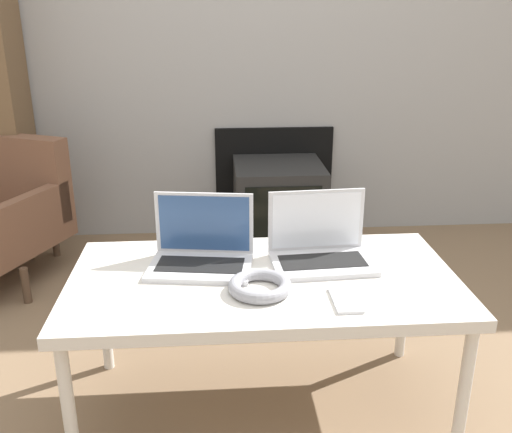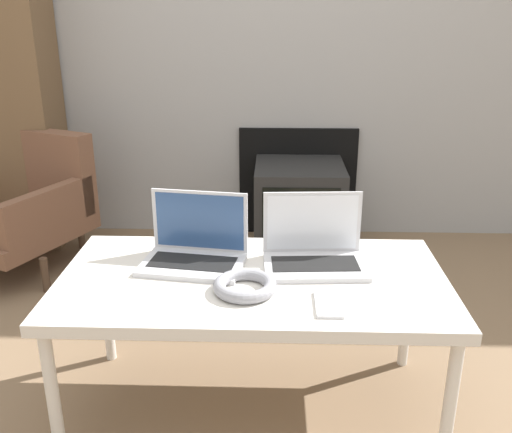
{
  "view_description": "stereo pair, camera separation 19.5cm",
  "coord_description": "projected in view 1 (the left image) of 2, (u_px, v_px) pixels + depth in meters",
  "views": [
    {
      "loc": [
        -0.13,
        -1.35,
        1.24
      ],
      "look_at": [
        0.0,
        0.48,
        0.56
      ],
      "focal_mm": 40.0,
      "sensor_mm": 36.0,
      "label": 1
    },
    {
      "loc": [
        0.06,
        -1.35,
        1.24
      ],
      "look_at": [
        0.0,
        0.48,
        0.56
      ],
      "focal_mm": 40.0,
      "sensor_mm": 36.0,
      "label": 2
    }
  ],
  "objects": [
    {
      "name": "table",
      "position": [
        263.0,
        287.0,
        1.72
      ],
      "size": [
        1.16,
        0.6,
        0.48
      ],
      "color": "silver",
      "rests_on": "ground_plane"
    },
    {
      "name": "laptop_left",
      "position": [
        202.0,
        250.0,
        1.76
      ],
      "size": [
        0.34,
        0.25,
        0.22
      ],
      "rotation": [
        0.0,
        0.0,
        -0.14
      ],
      "color": "silver",
      "rests_on": "table"
    },
    {
      "name": "laptop_right",
      "position": [
        320.0,
        247.0,
        1.79
      ],
      "size": [
        0.32,
        0.22,
        0.22
      ],
      "rotation": [
        0.0,
        0.0,
        0.06
      ],
      "color": "silver",
      "rests_on": "table"
    },
    {
      "name": "headphones",
      "position": [
        260.0,
        286.0,
        1.61
      ],
      "size": [
        0.18,
        0.18,
        0.04
      ],
      "color": "gray",
      "rests_on": "table"
    },
    {
      "name": "phone",
      "position": [
        346.0,
        300.0,
        1.56
      ],
      "size": [
        0.07,
        0.14,
        0.01
      ],
      "color": "silver",
      "rests_on": "table"
    },
    {
      "name": "tv",
      "position": [
        278.0,
        206.0,
        3.03
      ],
      "size": [
        0.46,
        0.46,
        0.46
      ],
      "color": "black",
      "rests_on": "ground_plane"
    }
  ]
}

